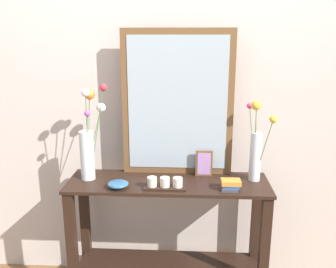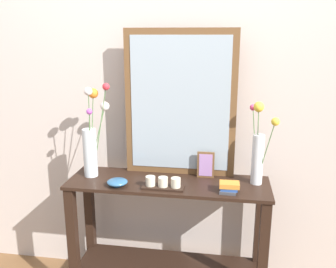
{
  "view_description": "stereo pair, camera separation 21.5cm",
  "coord_description": "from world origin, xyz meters",
  "px_view_note": "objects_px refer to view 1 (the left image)",
  "views": [
    {
      "loc": [
        0.12,
        -2.08,
        1.65
      ],
      "look_at": [
        0.0,
        0.0,
        1.1
      ],
      "focal_mm": 39.52,
      "sensor_mm": 36.0,
      "label": 1
    },
    {
      "loc": [
        0.33,
        -2.05,
        1.65
      ],
      "look_at": [
        0.0,
        0.0,
        1.1
      ],
      "focal_mm": 39.52,
      "sensor_mm": 36.0,
      "label": 2
    }
  ],
  "objects_px": {
    "candle_tray": "(165,184)",
    "picture_frame_small": "(204,164)",
    "mirror_leaning": "(178,104)",
    "tall_vase_left": "(89,143)",
    "console_table": "(168,229)",
    "decorative_bowl": "(118,184)",
    "book_stack": "(230,185)",
    "vase_right": "(256,147)"
  },
  "relations": [
    {
      "from": "candle_tray",
      "to": "picture_frame_small",
      "type": "xyz_separation_m",
      "value": [
        0.23,
        0.21,
        0.05
      ]
    },
    {
      "from": "mirror_leaning",
      "to": "tall_vase_left",
      "type": "distance_m",
      "value": 0.59
    },
    {
      "from": "console_table",
      "to": "tall_vase_left",
      "type": "bearing_deg",
      "value": 176.43
    },
    {
      "from": "decorative_bowl",
      "to": "book_stack",
      "type": "bearing_deg",
      "value": 1.17
    },
    {
      "from": "tall_vase_left",
      "to": "candle_tray",
      "type": "relative_size",
      "value": 2.39
    },
    {
      "from": "tall_vase_left",
      "to": "decorative_bowl",
      "type": "relative_size",
      "value": 4.79
    },
    {
      "from": "candle_tray",
      "to": "decorative_bowl",
      "type": "distance_m",
      "value": 0.27
    },
    {
      "from": "vase_right",
      "to": "mirror_leaning",
      "type": "bearing_deg",
      "value": 168.59
    },
    {
      "from": "candle_tray",
      "to": "decorative_bowl",
      "type": "relative_size",
      "value": 2.01
    },
    {
      "from": "console_table",
      "to": "vase_right",
      "type": "xyz_separation_m",
      "value": [
        0.52,
        0.06,
        0.53
      ]
    },
    {
      "from": "decorative_bowl",
      "to": "book_stack",
      "type": "height_order",
      "value": "book_stack"
    },
    {
      "from": "mirror_leaning",
      "to": "picture_frame_small",
      "type": "height_order",
      "value": "mirror_leaning"
    },
    {
      "from": "tall_vase_left",
      "to": "book_stack",
      "type": "distance_m",
      "value": 0.88
    },
    {
      "from": "mirror_leaning",
      "to": "candle_tray",
      "type": "height_order",
      "value": "mirror_leaning"
    },
    {
      "from": "decorative_bowl",
      "to": "book_stack",
      "type": "xyz_separation_m",
      "value": [
        0.65,
        0.01,
        0.01
      ]
    },
    {
      "from": "picture_frame_small",
      "to": "book_stack",
      "type": "relative_size",
      "value": 1.47
    },
    {
      "from": "console_table",
      "to": "decorative_bowl",
      "type": "xyz_separation_m",
      "value": [
        -0.28,
        -0.11,
        0.34
      ]
    },
    {
      "from": "console_table",
      "to": "vase_right",
      "type": "bearing_deg",
      "value": 6.2
    },
    {
      "from": "console_table",
      "to": "book_stack",
      "type": "relative_size",
      "value": 10.8
    },
    {
      "from": "console_table",
      "to": "vase_right",
      "type": "distance_m",
      "value": 0.74
    },
    {
      "from": "tall_vase_left",
      "to": "decorative_bowl",
      "type": "height_order",
      "value": "tall_vase_left"
    },
    {
      "from": "console_table",
      "to": "candle_tray",
      "type": "distance_m",
      "value": 0.36
    },
    {
      "from": "tall_vase_left",
      "to": "console_table",
      "type": "bearing_deg",
      "value": -3.57
    },
    {
      "from": "console_table",
      "to": "decorative_bowl",
      "type": "relative_size",
      "value": 10.0
    },
    {
      "from": "mirror_leaning",
      "to": "decorative_bowl",
      "type": "relative_size",
      "value": 7.39
    },
    {
      "from": "book_stack",
      "to": "vase_right",
      "type": "bearing_deg",
      "value": 44.34
    },
    {
      "from": "vase_right",
      "to": "decorative_bowl",
      "type": "relative_size",
      "value": 4.05
    },
    {
      "from": "console_table",
      "to": "mirror_leaning",
      "type": "relative_size",
      "value": 1.35
    },
    {
      "from": "book_stack",
      "to": "candle_tray",
      "type": "bearing_deg",
      "value": -179.83
    },
    {
      "from": "console_table",
      "to": "picture_frame_small",
      "type": "distance_m",
      "value": 0.47
    },
    {
      "from": "candle_tray",
      "to": "book_stack",
      "type": "xyz_separation_m",
      "value": [
        0.38,
        0.0,
        0.0
      ]
    },
    {
      "from": "mirror_leaning",
      "to": "book_stack",
      "type": "distance_m",
      "value": 0.58
    },
    {
      "from": "mirror_leaning",
      "to": "tall_vase_left",
      "type": "height_order",
      "value": "mirror_leaning"
    },
    {
      "from": "mirror_leaning",
      "to": "picture_frame_small",
      "type": "distance_m",
      "value": 0.41
    },
    {
      "from": "mirror_leaning",
      "to": "decorative_bowl",
      "type": "xyz_separation_m",
      "value": [
        -0.33,
        -0.27,
        -0.42
      ]
    },
    {
      "from": "picture_frame_small",
      "to": "decorative_bowl",
      "type": "relative_size",
      "value": 1.36
    },
    {
      "from": "picture_frame_small",
      "to": "vase_right",
      "type": "bearing_deg",
      "value": -8.85
    },
    {
      "from": "book_stack",
      "to": "decorative_bowl",
      "type": "bearing_deg",
      "value": -178.83
    },
    {
      "from": "vase_right",
      "to": "decorative_bowl",
      "type": "height_order",
      "value": "vase_right"
    },
    {
      "from": "candle_tray",
      "to": "picture_frame_small",
      "type": "height_order",
      "value": "picture_frame_small"
    },
    {
      "from": "vase_right",
      "to": "picture_frame_small",
      "type": "bearing_deg",
      "value": 171.15
    },
    {
      "from": "vase_right",
      "to": "book_stack",
      "type": "distance_m",
      "value": 0.29
    }
  ]
}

